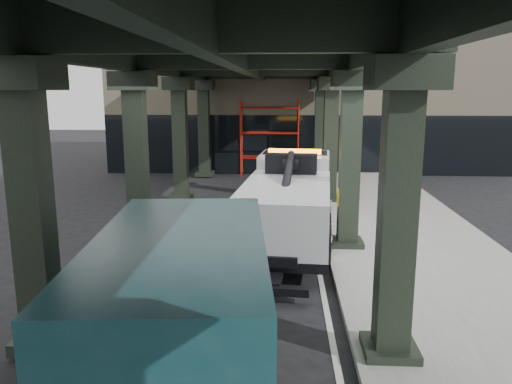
% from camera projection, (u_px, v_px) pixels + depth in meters
% --- Properties ---
extents(ground, '(90.00, 90.00, 0.00)m').
position_uv_depth(ground, '(252.00, 273.00, 12.53)').
color(ground, black).
rests_on(ground, ground).
extents(sidewalk, '(5.00, 40.00, 0.15)m').
position_uv_depth(sidewalk, '(413.00, 248.00, 14.23)').
color(sidewalk, gray).
rests_on(sidewalk, ground).
extents(lane_stripe, '(0.12, 38.00, 0.01)m').
position_uv_depth(lane_stripe, '(315.00, 249.00, 14.40)').
color(lane_stripe, silver).
rests_on(lane_stripe, ground).
extents(viaduct, '(7.40, 32.00, 6.40)m').
position_uv_depth(viaduct, '(241.00, 54.00, 13.42)').
color(viaduct, black).
rests_on(viaduct, ground).
extents(building, '(22.00, 10.00, 8.00)m').
position_uv_depth(building, '(304.00, 98.00, 31.19)').
color(building, '#C6B793').
rests_on(building, ground).
extents(scaffolding, '(3.08, 0.88, 4.00)m').
position_uv_depth(scaffolding, '(270.00, 136.00, 26.44)').
color(scaffolding, '#B31D0E').
rests_on(scaffolding, ground).
extents(tow_truck, '(3.00, 8.42, 2.71)m').
position_uv_depth(tow_truck, '(290.00, 197.00, 15.16)').
color(tow_truck, black).
rests_on(tow_truck, ground).
extents(towed_van, '(2.99, 6.47, 2.55)m').
position_uv_depth(towed_van, '(184.00, 307.00, 7.33)').
color(towed_van, '#123B40').
rests_on(towed_van, ground).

